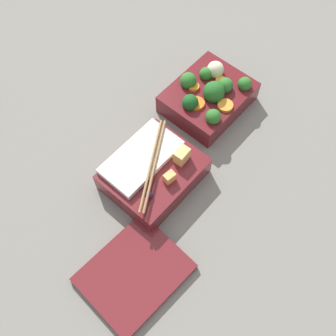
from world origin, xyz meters
TOP-DOWN VIEW (x-y plane):
  - ground_plane at (0.00, 0.00)m, footprint 3.00×3.00m
  - bento_tray_vegetable at (-0.10, -0.01)m, footprint 0.17×0.14m
  - bento_tray_rice at (0.11, 0.02)m, footprint 0.17×0.14m
  - bento_lid at (0.26, 0.12)m, footprint 0.17×0.15m

SIDE VIEW (x-z plane):
  - ground_plane at x=0.00m, z-range 0.00..0.00m
  - bento_lid at x=0.26m, z-range 0.00..0.01m
  - bento_tray_rice at x=0.11m, z-range -0.01..0.07m
  - bento_tray_vegetable at x=-0.10m, z-range -0.01..0.07m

